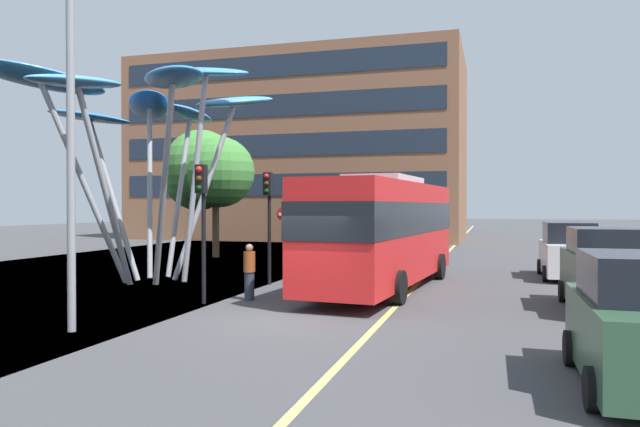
% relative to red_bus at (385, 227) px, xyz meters
% --- Properties ---
extents(ground, '(120.00, 240.00, 0.10)m').
position_rel_red_bus_xyz_m(ground, '(-1.92, -6.12, -2.09)').
color(ground, '#424244').
extents(red_bus, '(3.51, 10.89, 3.74)m').
position_rel_red_bus_xyz_m(red_bus, '(0.00, 0.00, 0.00)').
color(red_bus, red).
rests_on(red_bus, ground).
extents(leaf_sculpture, '(9.08, 9.99, 8.03)m').
position_rel_red_bus_xyz_m(leaf_sculpture, '(-8.58, -0.64, 4.29)').
color(leaf_sculpture, '#9EA0A5').
rests_on(leaf_sculpture, ground).
extents(traffic_light_kerb_near, '(0.28, 0.42, 3.90)m').
position_rel_red_bus_xyz_m(traffic_light_kerb_near, '(-4.36, -4.50, 0.78)').
color(traffic_light_kerb_near, black).
rests_on(traffic_light_kerb_near, ground).
extents(traffic_light_kerb_far, '(0.28, 0.42, 3.92)m').
position_rel_red_bus_xyz_m(traffic_light_kerb_far, '(-4.08, -0.15, 0.79)').
color(traffic_light_kerb_far, black).
rests_on(traffic_light_kerb_far, ground).
extents(traffic_light_island_mid, '(0.28, 0.42, 3.36)m').
position_rel_red_bus_xyz_m(traffic_light_island_mid, '(-4.41, 4.27, 0.40)').
color(traffic_light_island_mid, black).
rests_on(traffic_light_island_mid, ground).
extents(car_parked_mid, '(1.95, 4.13, 2.18)m').
position_rel_red_bus_xyz_m(car_parked_mid, '(6.25, -2.47, -1.01)').
color(car_parked_mid, '#2D5138').
rests_on(car_parked_mid, ground).
extents(car_parked_far, '(2.04, 4.22, 2.13)m').
position_rel_red_bus_xyz_m(car_parked_far, '(6.21, 4.74, -1.04)').
color(car_parked_far, silver).
rests_on(car_parked_far, ground).
extents(street_lamp, '(1.88, 0.44, 8.27)m').
position_rel_red_bus_xyz_m(street_lamp, '(-5.01, -8.55, 3.20)').
color(street_lamp, gray).
rests_on(street_lamp, ground).
extents(tree_pavement_near, '(5.53, 4.85, 6.81)m').
position_rel_red_bus_xyz_m(tree_pavement_near, '(-11.27, 9.19, 2.55)').
color(tree_pavement_near, brown).
rests_on(tree_pavement_near, ground).
extents(pedestrian, '(0.34, 0.34, 1.64)m').
position_rel_red_bus_xyz_m(pedestrian, '(-3.39, -3.43, -1.22)').
color(pedestrian, '#2D3342').
rests_on(pedestrian, ground).
extents(no_entry_sign, '(0.60, 0.12, 2.71)m').
position_rel_red_bus_xyz_m(no_entry_sign, '(-4.85, 3.61, -0.24)').
color(no_entry_sign, gray).
rests_on(no_entry_sign, ground).
extents(backdrop_building, '(27.25, 13.15, 15.11)m').
position_rel_red_bus_xyz_m(backdrop_building, '(-12.46, 29.53, 5.52)').
color(backdrop_building, brown).
rests_on(backdrop_building, ground).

